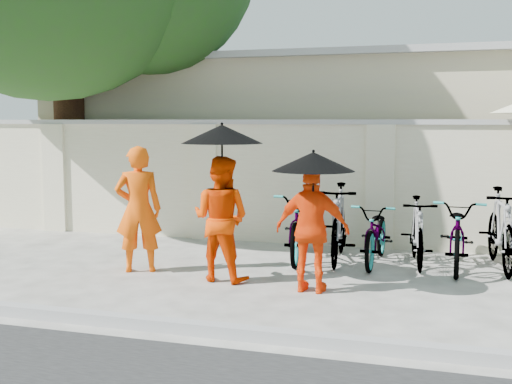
# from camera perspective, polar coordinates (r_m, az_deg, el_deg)

# --- Properties ---
(ground) EXTENTS (80.00, 80.00, 0.00)m
(ground) POSITION_cam_1_polar(r_m,az_deg,el_deg) (8.16, -5.73, -8.28)
(ground) COLOR beige
(kerb) EXTENTS (40.00, 0.16, 0.12)m
(kerb) POSITION_cam_1_polar(r_m,az_deg,el_deg) (6.67, -11.43, -11.20)
(kerb) COLOR #A1A1A1
(kerb) RESTS_ON ground
(compound_wall) EXTENTS (20.00, 0.30, 2.00)m
(compound_wall) POSITION_cam_1_polar(r_m,az_deg,el_deg) (10.74, 5.73, 0.66)
(compound_wall) COLOR beige
(compound_wall) RESTS_ON ground
(building_behind) EXTENTS (14.00, 6.00, 3.20)m
(building_behind) POSITION_cam_1_polar(r_m,az_deg,el_deg) (14.34, 12.62, 4.35)
(building_behind) COLOR #B7A990
(building_behind) RESTS_ON ground
(monk_left) EXTENTS (0.74, 0.63, 1.72)m
(monk_left) POSITION_cam_1_polar(r_m,az_deg,el_deg) (8.87, -10.42, -1.51)
(monk_left) COLOR #FF5607
(monk_left) RESTS_ON ground
(monk_center) EXTENTS (0.86, 0.72, 1.61)m
(monk_center) POSITION_cam_1_polar(r_m,az_deg,el_deg) (8.26, -3.14, -2.37)
(monk_center) COLOR #ED3B00
(monk_center) RESTS_ON ground
(parasol_center) EXTENTS (1.03, 1.03, 1.10)m
(parasol_center) POSITION_cam_1_polar(r_m,az_deg,el_deg) (8.08, -3.05, 5.16)
(parasol_center) COLOR black
(parasol_center) RESTS_ON ground
(monk_right) EXTENTS (0.91, 0.42, 1.53)m
(monk_right) POSITION_cam_1_polar(r_m,az_deg,el_deg) (7.71, 5.03, -3.33)
(monk_right) COLOR #FF3F07
(monk_right) RESTS_ON ground
(parasol_right) EXTENTS (0.98, 0.98, 0.83)m
(parasol_right) POSITION_cam_1_polar(r_m,az_deg,el_deg) (7.53, 5.12, 2.71)
(parasol_right) COLOR black
(parasol_right) RESTS_ON ground
(bike_0) EXTENTS (0.89, 2.00, 1.02)m
(bike_0) POSITION_cam_1_polar(r_m,az_deg,el_deg) (9.57, 4.06, -2.98)
(bike_0) COLOR #888CA0
(bike_0) RESTS_ON ground
(bike_1) EXTENTS (0.69, 1.94, 1.14)m
(bike_1) POSITION_cam_1_polar(r_m,az_deg,el_deg) (9.45, 7.36, -2.76)
(bike_1) COLOR #888CA0
(bike_1) RESTS_ON ground
(bike_2) EXTENTS (0.66, 1.74, 0.90)m
(bike_2) POSITION_cam_1_polar(r_m,az_deg,el_deg) (9.38, 10.71, -3.62)
(bike_2) COLOR #888CA0
(bike_2) RESTS_ON ground
(bike_3) EXTENTS (0.66, 1.67, 0.98)m
(bike_3) POSITION_cam_1_polar(r_m,az_deg,el_deg) (9.42, 14.15, -3.44)
(bike_3) COLOR #888CA0
(bike_3) RESTS_ON ground
(bike_4) EXTENTS (0.69, 1.92, 1.01)m
(bike_4) POSITION_cam_1_polar(r_m,az_deg,el_deg) (9.35, 17.56, -3.52)
(bike_4) COLOR #888CA0
(bike_4) RESTS_ON ground
(bike_5) EXTENTS (0.72, 1.93, 1.13)m
(bike_5) POSITION_cam_1_polar(r_m,az_deg,el_deg) (9.49, 20.94, -3.11)
(bike_5) COLOR #888CA0
(bike_5) RESTS_ON ground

